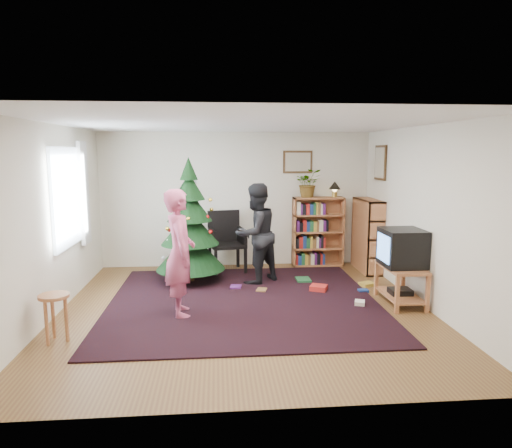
{
  "coord_description": "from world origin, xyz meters",
  "views": [
    {
      "loc": [
        -0.36,
        -6.0,
        2.13
      ],
      "look_at": [
        0.2,
        0.51,
        1.1
      ],
      "focal_mm": 32.0,
      "sensor_mm": 36.0,
      "label": 1
    }
  ],
  "objects": [
    {
      "name": "christmas_tree",
      "position": [
        -0.81,
        1.41,
        0.86
      ],
      "size": [
        1.13,
        1.13,
        2.06
      ],
      "rotation": [
        0.0,
        0.0,
        0.27
      ],
      "color": "#3F2816",
      "rests_on": "rug"
    },
    {
      "name": "person_by_chair",
      "position": [
        0.26,
        1.26,
        0.82
      ],
      "size": [
        1.01,
        0.98,
        1.64
      ],
      "primitive_type": "imported",
      "rotation": [
        0.0,
        0.0,
        3.82
      ],
      "color": "black",
      "rests_on": "rug"
    },
    {
      "name": "armchair",
      "position": [
        -0.19,
        2.13,
        0.59
      ],
      "size": [
        0.7,
        0.71,
        1.08
      ],
      "rotation": [
        0.0,
        0.0,
        0.21
      ],
      "color": "black",
      "rests_on": "rug"
    },
    {
      "name": "table_lamp",
      "position": [
        1.83,
        2.34,
        1.5
      ],
      "size": [
        0.22,
        0.22,
        0.29
      ],
      "color": "#A57F33",
      "rests_on": "bookshelf_back"
    },
    {
      "name": "person_standing",
      "position": [
        -0.85,
        -0.15,
        0.84
      ],
      "size": [
        0.5,
        0.67,
        1.67
      ],
      "primitive_type": "imported",
      "rotation": [
        0.0,
        0.0,
        1.74
      ],
      "color": "#B44869",
      "rests_on": "rug"
    },
    {
      "name": "floor_clutter",
      "position": [
        1.14,
        0.74,
        0.04
      ],
      "size": [
        2.31,
        1.47,
        0.08
      ],
      "color": "#A51E19",
      "rests_on": "rug"
    },
    {
      "name": "tv_stand",
      "position": [
        2.22,
        0.05,
        0.32
      ],
      "size": [
        0.48,
        0.86,
        0.55
      ],
      "color": "#AD693D",
      "rests_on": "floor"
    },
    {
      "name": "wall_right",
      "position": [
        2.5,
        0.0,
        1.25
      ],
      "size": [
        0.02,
        5.0,
        2.5
      ],
      "primitive_type": "cube",
      "color": "silver",
      "rests_on": "floor"
    },
    {
      "name": "ceiling",
      "position": [
        0.0,
        0.0,
        2.5
      ],
      "size": [
        5.0,
        5.0,
        0.0
      ],
      "primitive_type": "plane",
      "rotation": [
        3.14,
        0.0,
        0.0
      ],
      "color": "white",
      "rests_on": "wall_back"
    },
    {
      "name": "bookshelf_right",
      "position": [
        2.34,
        1.9,
        0.66
      ],
      "size": [
        0.3,
        0.95,
        1.3
      ],
      "rotation": [
        0.0,
        0.0,
        1.57
      ],
      "color": "#AD693D",
      "rests_on": "floor"
    },
    {
      "name": "wall_front",
      "position": [
        0.0,
        -2.5,
        1.25
      ],
      "size": [
        5.0,
        0.02,
        2.5
      ],
      "primitive_type": "cube",
      "color": "silver",
      "rests_on": "floor"
    },
    {
      "name": "floor",
      "position": [
        0.0,
        0.0,
        0.0
      ],
      "size": [
        5.0,
        5.0,
        0.0
      ],
      "primitive_type": "plane",
      "color": "brown",
      "rests_on": "ground"
    },
    {
      "name": "wall_left",
      "position": [
        -2.5,
        0.0,
        1.25
      ],
      "size": [
        0.02,
        5.0,
        2.5
      ],
      "primitive_type": "cube",
      "color": "silver",
      "rests_on": "floor"
    },
    {
      "name": "bookshelf_back",
      "position": [
        1.53,
        2.34,
        0.66
      ],
      "size": [
        0.95,
        0.3,
        1.3
      ],
      "color": "#AD693D",
      "rests_on": "floor"
    },
    {
      "name": "crt_tv",
      "position": [
        2.22,
        0.05,
        0.81
      ],
      "size": [
        0.55,
        0.6,
        0.52
      ],
      "color": "black",
      "rests_on": "tv_stand"
    },
    {
      "name": "picture_back",
      "position": [
        1.15,
        2.48,
        1.95
      ],
      "size": [
        0.55,
        0.03,
        0.42
      ],
      "color": "#4C3319",
      "rests_on": "wall_back"
    },
    {
      "name": "rug",
      "position": [
        0.0,
        0.3,
        0.01
      ],
      "size": [
        3.8,
        3.6,
        0.02
      ],
      "primitive_type": "cube",
      "color": "black",
      "rests_on": "floor"
    },
    {
      "name": "potted_plant",
      "position": [
        1.33,
        2.34,
        1.56
      ],
      "size": [
        0.47,
        0.41,
        0.52
      ],
      "primitive_type": "imported",
      "rotation": [
        0.0,
        0.0,
        -0.0
      ],
      "color": "gray",
      "rests_on": "bookshelf_back"
    },
    {
      "name": "curtain",
      "position": [
        -2.43,
        1.3,
        1.5
      ],
      "size": [
        0.06,
        0.35,
        1.6
      ],
      "primitive_type": "cube",
      "color": "silver",
      "rests_on": "wall_left"
    },
    {
      "name": "stool",
      "position": [
        -2.2,
        -0.91,
        0.43
      ],
      "size": [
        0.33,
        0.33,
        0.56
      ],
      "color": "#AD693D",
      "rests_on": "floor"
    },
    {
      "name": "wall_back",
      "position": [
        0.0,
        2.5,
        1.25
      ],
      "size": [
        5.0,
        0.02,
        2.5
      ],
      "primitive_type": "cube",
      "color": "silver",
      "rests_on": "floor"
    },
    {
      "name": "window_pane",
      "position": [
        -2.47,
        0.6,
        1.5
      ],
      "size": [
        0.04,
        1.2,
        1.4
      ],
      "primitive_type": "cube",
      "color": "silver",
      "rests_on": "wall_left"
    },
    {
      "name": "picture_right",
      "position": [
        2.48,
        1.75,
        1.95
      ],
      "size": [
        0.03,
        0.5,
        0.6
      ],
      "color": "#4C3319",
      "rests_on": "wall_right"
    }
  ]
}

